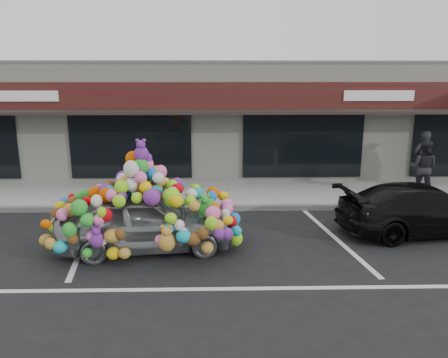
{
  "coord_description": "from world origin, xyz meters",
  "views": [
    {
      "loc": [
        -0.12,
        -9.62,
        3.82
      ],
      "look_at": [
        0.14,
        1.4,
        1.2
      ],
      "focal_mm": 35.0,
      "sensor_mm": 36.0,
      "label": 1
    }
  ],
  "objects_px": {
    "pedestrian_a": "(422,159)",
    "black_sedan": "(423,209)",
    "toy_car": "(145,214)",
    "pedestrian_b": "(423,168)"
  },
  "relations": [
    {
      "from": "pedestrian_a",
      "to": "black_sedan",
      "type": "bearing_deg",
      "value": 51.55
    },
    {
      "from": "toy_car",
      "to": "pedestrian_a",
      "type": "bearing_deg",
      "value": -66.58
    },
    {
      "from": "toy_car",
      "to": "pedestrian_b",
      "type": "bearing_deg",
      "value": -70.87
    },
    {
      "from": "black_sedan",
      "to": "toy_car",
      "type": "bearing_deg",
      "value": 89.92
    },
    {
      "from": "toy_car",
      "to": "pedestrian_a",
      "type": "height_order",
      "value": "toy_car"
    },
    {
      "from": "toy_car",
      "to": "pedestrian_b",
      "type": "height_order",
      "value": "toy_car"
    },
    {
      "from": "black_sedan",
      "to": "pedestrian_b",
      "type": "relative_size",
      "value": 2.44
    },
    {
      "from": "black_sedan",
      "to": "pedestrian_a",
      "type": "distance_m",
      "value": 4.49
    },
    {
      "from": "pedestrian_b",
      "to": "black_sedan",
      "type": "bearing_deg",
      "value": 98.11
    },
    {
      "from": "toy_car",
      "to": "pedestrian_b",
      "type": "distance_m",
      "value": 8.97
    }
  ]
}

